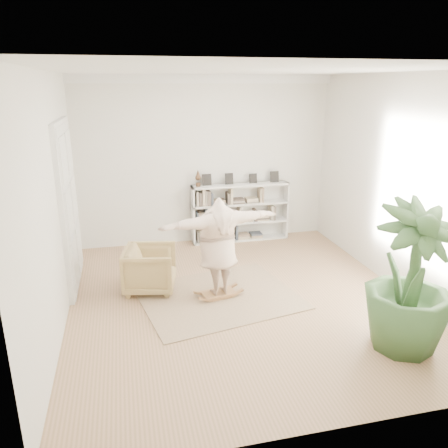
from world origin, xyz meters
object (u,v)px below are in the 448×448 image
(armchair, at_px, (150,269))
(houseplant, at_px, (410,278))
(person, at_px, (218,244))
(bookshelf, at_px, (240,213))
(rocker_board, at_px, (218,293))

(armchair, height_order, houseplant, houseplant)
(armchair, relative_size, person, 0.42)
(bookshelf, xyz_separation_m, houseplant, (1.03, -4.64, 0.38))
(rocker_board, bearing_deg, houseplant, -53.90)
(armchair, distance_m, houseplant, 4.11)
(rocker_board, distance_m, houseplant, 3.03)
(bookshelf, distance_m, rocker_board, 2.94)
(bookshelf, relative_size, person, 1.09)
(bookshelf, distance_m, person, 2.91)
(armchair, relative_size, houseplant, 0.42)
(armchair, bearing_deg, houseplant, -116.46)
(armchair, distance_m, rocker_board, 1.25)
(houseplant, bearing_deg, bookshelf, 102.48)
(person, bearing_deg, rocker_board, -101.05)
(armchair, xyz_separation_m, houseplant, (3.19, -2.52, 0.62))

